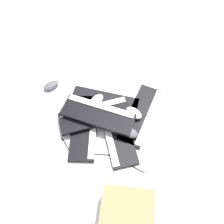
{
  "coord_description": "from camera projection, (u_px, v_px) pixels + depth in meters",
  "views": [
    {
      "loc": [
        0.17,
        0.72,
        1.21
      ],
      "look_at": [
        0.05,
        0.05,
        0.04
      ],
      "focal_mm": 35.0,
      "sensor_mm": 36.0,
      "label": 1
    }
  ],
  "objects": [
    {
      "name": "ground_plane",
      "position": [
        118.0,
        108.0,
        1.42
      ],
      "size": [
        3.2,
        3.2,
        0.0
      ],
      "primitive_type": "plane",
      "color": "silver"
    },
    {
      "name": "keyboard_0",
      "position": [
        85.0,
        127.0,
        1.33
      ],
      "size": [
        0.24,
        0.46,
        0.03
      ],
      "color": "black",
      "rests_on": "ground"
    },
    {
      "name": "keyboard_1",
      "position": [
        117.0,
        132.0,
        1.32
      ],
      "size": [
        0.17,
        0.45,
        0.03
      ],
      "color": "black",
      "rests_on": "ground"
    },
    {
      "name": "keyboard_2",
      "position": [
        141.0,
        114.0,
        1.38
      ],
      "size": [
        0.37,
        0.45,
        0.03
      ],
      "color": "black",
      "rests_on": "ground"
    },
    {
      "name": "keyboard_3",
      "position": [
        104.0,
        102.0,
        1.42
      ],
      "size": [
        0.46,
        0.32,
        0.03
      ],
      "color": "black",
      "rests_on": "ground"
    },
    {
      "name": "keyboard_4",
      "position": [
        95.0,
        115.0,
        1.34
      ],
      "size": [
        0.45,
        0.19,
        0.03
      ],
      "color": "black",
      "rests_on": "keyboard_0"
    },
    {
      "name": "keyboard_5",
      "position": [
        98.0,
        114.0,
        1.31
      ],
      "size": [
        0.46,
        0.35,
        0.03
      ],
      "color": "black",
      "rests_on": "keyboard_4"
    },
    {
      "name": "mouse_0",
      "position": [
        96.0,
        101.0,
        1.39
      ],
      "size": [
        0.13,
        0.12,
        0.04
      ],
      "primitive_type": "ellipsoid",
      "rotation": [
        0.0,
        0.0,
        0.71
      ],
      "color": "silver",
      "rests_on": "keyboard_3"
    },
    {
      "name": "mouse_1",
      "position": [
        129.0,
        132.0,
        1.28
      ],
      "size": [
        0.13,
        0.12,
        0.04
      ],
      "primitive_type": "ellipsoid",
      "rotation": [
        0.0,
        0.0,
        2.42
      ],
      "color": "#4C4C51",
      "rests_on": "keyboard_1"
    },
    {
      "name": "mouse_2",
      "position": [
        51.0,
        86.0,
        1.49
      ],
      "size": [
        0.13,
        0.11,
        0.04
      ],
      "primitive_type": "ellipsoid",
      "rotation": [
        0.0,
        0.0,
        0.5
      ],
      "color": "#4C4C51",
      "rests_on": "ground"
    },
    {
      "name": "mouse_3",
      "position": [
        134.0,
        113.0,
        1.34
      ],
      "size": [
        0.12,
        0.13,
        0.04
      ],
      "primitive_type": "ellipsoid",
      "rotation": [
        0.0,
        0.0,
        2.28
      ],
      "color": "silver",
      "rests_on": "keyboard_2"
    },
    {
      "name": "cable_0",
      "position": [
        100.0,
        155.0,
        1.25
      ],
      "size": [
        0.44,
        0.3,
        0.01
      ],
      "color": "black",
      "rests_on": "ground"
    },
    {
      "name": "cardboard_box",
      "position": [
        126.0,
        214.0,
        1.02
      ],
      "size": [
        0.29,
        0.27,
        0.17
      ],
      "primitive_type": "cube",
      "rotation": [
        0.0,
        0.0,
        4.42
      ],
      "color": "#9E774C",
      "rests_on": "ground"
    }
  ]
}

